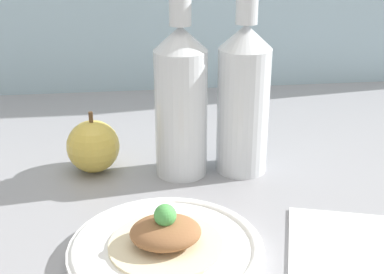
{
  "coord_description": "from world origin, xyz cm",
  "views": [
    {
      "loc": [
        -10.71,
        -65.3,
        38.11
      ],
      "look_at": [
        -3.15,
        -1.54,
        10.73
      ],
      "focal_mm": 50.0,
      "sensor_mm": 36.0,
      "label": 1
    }
  ],
  "objects_px": {
    "plate": "(166,251)",
    "cider_bottle_left": "(181,97)",
    "apple": "(93,146)",
    "plated_food": "(166,235)",
    "cider_bottle_right": "(244,95)"
  },
  "relations": [
    {
      "from": "plate",
      "to": "apple",
      "type": "height_order",
      "value": "apple"
    },
    {
      "from": "cider_bottle_right",
      "to": "apple",
      "type": "bearing_deg",
      "value": 174.42
    },
    {
      "from": "plate",
      "to": "cider_bottle_right",
      "type": "height_order",
      "value": "cider_bottle_right"
    },
    {
      "from": "plate",
      "to": "cider_bottle_right",
      "type": "distance_m",
      "value": 0.29
    },
    {
      "from": "cider_bottle_left",
      "to": "apple",
      "type": "height_order",
      "value": "cider_bottle_left"
    },
    {
      "from": "plate",
      "to": "plated_food",
      "type": "relative_size",
      "value": 1.71
    },
    {
      "from": "cider_bottle_left",
      "to": "apple",
      "type": "bearing_deg",
      "value": 170.58
    },
    {
      "from": "plate",
      "to": "cider_bottle_left",
      "type": "relative_size",
      "value": 0.75
    },
    {
      "from": "cider_bottle_right",
      "to": "apple",
      "type": "height_order",
      "value": "cider_bottle_right"
    },
    {
      "from": "plate",
      "to": "cider_bottle_left",
      "type": "height_order",
      "value": "cider_bottle_left"
    },
    {
      "from": "plated_food",
      "to": "cider_bottle_left",
      "type": "height_order",
      "value": "cider_bottle_left"
    },
    {
      "from": "plated_food",
      "to": "cider_bottle_right",
      "type": "height_order",
      "value": "cider_bottle_right"
    },
    {
      "from": "cider_bottle_right",
      "to": "apple",
      "type": "xyz_separation_m",
      "value": [
        -0.23,
        0.02,
        -0.08
      ]
    },
    {
      "from": "cider_bottle_right",
      "to": "apple",
      "type": "distance_m",
      "value": 0.25
    },
    {
      "from": "plate",
      "to": "cider_bottle_left",
      "type": "xyz_separation_m",
      "value": [
        0.04,
        0.23,
        0.11
      ]
    }
  ]
}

